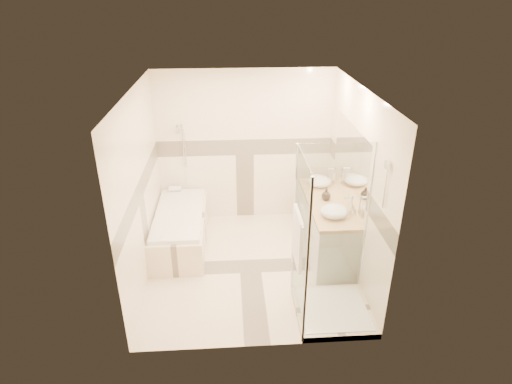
{
  "coord_description": "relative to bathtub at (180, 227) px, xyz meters",
  "views": [
    {
      "loc": [
        -0.25,
        -5.01,
        3.6
      ],
      "look_at": [
        0.1,
        0.25,
        1.05
      ],
      "focal_mm": 30.0,
      "sensor_mm": 36.0,
      "label": 1
    }
  ],
  "objects": [
    {
      "name": "faucet_near",
      "position": [
        2.35,
        0.18,
        0.71
      ],
      "size": [
        0.12,
        0.03,
        0.3
      ],
      "color": "silver",
      "rests_on": "vanity"
    },
    {
      "name": "vanity",
      "position": [
        2.15,
        -0.35,
        0.12
      ],
      "size": [
        0.58,
        1.62,
        0.85
      ],
      "color": "white",
      "rests_on": "ground"
    },
    {
      "name": "vessel_sink_near",
      "position": [
        2.13,
        0.18,
        0.61
      ],
      "size": [
        0.36,
        0.36,
        0.14
      ],
      "primitive_type": "ellipsoid",
      "color": "white",
      "rests_on": "vanity"
    },
    {
      "name": "faucet_far",
      "position": [
        2.35,
        -0.79,
        0.71
      ],
      "size": [
        0.12,
        0.03,
        0.29
      ],
      "color": "silver",
      "rests_on": "vanity"
    },
    {
      "name": "bathtub",
      "position": [
        0.0,
        0.0,
        0.0
      ],
      "size": [
        0.75,
        1.7,
        0.56
      ],
      "color": "#F4DFC3",
      "rests_on": "ground"
    },
    {
      "name": "vessel_sink_far",
      "position": [
        2.13,
        -0.79,
        0.62
      ],
      "size": [
        0.37,
        0.37,
        0.15
      ],
      "primitive_type": "ellipsoid",
      "color": "white",
      "rests_on": "vanity"
    },
    {
      "name": "amenity_bottle_b",
      "position": [
        2.13,
        -0.3,
        0.63
      ],
      "size": [
        0.17,
        0.17,
        0.17
      ],
      "primitive_type": "imported",
      "rotation": [
        0.0,
        0.0,
        -0.39
      ],
      "color": "black",
      "rests_on": "vanity"
    },
    {
      "name": "rolled_towel",
      "position": [
        -0.13,
        0.73,
        0.3
      ],
      "size": [
        0.2,
        0.09,
        0.09
      ],
      "primitive_type": "cylinder",
      "rotation": [
        0.0,
        1.57,
        0.0
      ],
      "color": "white",
      "rests_on": "bathtub"
    },
    {
      "name": "folded_towels",
      "position": [
        2.13,
        0.32,
        0.58
      ],
      "size": [
        0.18,
        0.25,
        0.07
      ],
      "primitive_type": "cube",
      "rotation": [
        0.0,
        0.0,
        -0.18
      ],
      "color": "white",
      "rests_on": "vanity"
    },
    {
      "name": "amenity_bottle_a",
      "position": [
        2.13,
        -0.32,
        0.62
      ],
      "size": [
        0.07,
        0.07,
        0.15
      ],
      "primitive_type": "imported",
      "rotation": [
        0.0,
        0.0,
        -0.04
      ],
      "color": "black",
      "rests_on": "vanity"
    },
    {
      "name": "shower_enclosure",
      "position": [
        1.86,
        -1.62,
        0.2
      ],
      "size": [
        0.96,
        0.93,
        2.04
      ],
      "color": "#F4DFC3",
      "rests_on": "ground"
    },
    {
      "name": "room",
      "position": [
        1.08,
        -0.64,
        0.95
      ],
      "size": [
        2.82,
        3.02,
        2.52
      ],
      "color": "beige",
      "rests_on": "ground"
    }
  ]
}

